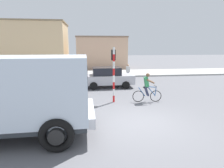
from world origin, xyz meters
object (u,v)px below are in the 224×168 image
at_px(traffic_light_pole, 114,67).
at_px(car_white_mid, 108,77).
at_px(cyclist, 147,88).
at_px(pedestrian_near_kerb, 128,72).
at_px(truck_foreground, 13,92).

relative_size(traffic_light_pole, car_white_mid, 0.79).
height_order(cyclist, traffic_light_pole, traffic_light_pole).
bearing_deg(pedestrian_near_kerb, truck_foreground, -121.74).
xyz_separation_m(cyclist, car_white_mid, (-1.86, 4.30, -0.05)).
relative_size(traffic_light_pole, pedestrian_near_kerb, 1.98).
relative_size(truck_foreground, pedestrian_near_kerb, 3.38).
height_order(cyclist, pedestrian_near_kerb, cyclist).
distance_m(cyclist, car_white_mid, 4.69).
bearing_deg(car_white_mid, traffic_light_pole, -91.27).
bearing_deg(pedestrian_near_kerb, cyclist, -92.23).
bearing_deg(cyclist, traffic_light_pole, 172.32).
distance_m(car_white_mid, pedestrian_near_kerb, 3.11).
height_order(cyclist, car_white_mid, cyclist).
bearing_deg(truck_foreground, traffic_light_pole, 43.25).
bearing_deg(traffic_light_pole, truck_foreground, -136.75).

